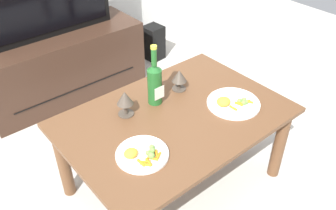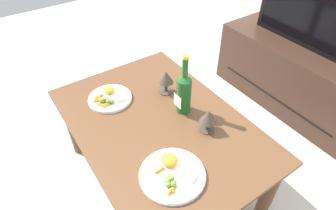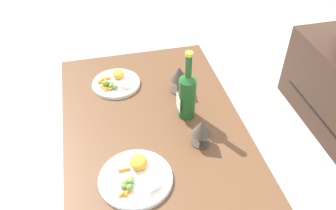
{
  "view_description": "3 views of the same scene",
  "coord_description": "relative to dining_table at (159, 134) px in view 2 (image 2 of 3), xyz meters",
  "views": [
    {
      "loc": [
        -0.99,
        -1.13,
        1.7
      ],
      "look_at": [
        -0.03,
        0.02,
        0.59
      ],
      "focal_mm": 38.51,
      "sensor_mm": 36.0,
      "label": 1
    },
    {
      "loc": [
        0.9,
        -0.55,
        1.57
      ],
      "look_at": [
        -0.03,
        0.08,
        0.57
      ],
      "focal_mm": 30.17,
      "sensor_mm": 36.0,
      "label": 2
    },
    {
      "loc": [
        1.17,
        -0.2,
        1.65
      ],
      "look_at": [
        -0.03,
        0.08,
        0.58
      ],
      "focal_mm": 37.83,
      "sensor_mm": 36.0,
      "label": 3
    }
  ],
  "objects": [
    {
      "name": "tv_screen",
      "position": [
        -0.04,
        1.32,
        0.38
      ],
      "size": [
        0.93,
        0.05,
        0.59
      ],
      "color": "black",
      "rests_on": "tv_stand"
    },
    {
      "name": "dining_table",
      "position": [
        0.0,
        0.0,
        0.0
      ],
      "size": [
        1.18,
        0.81,
        0.52
      ],
      "color": "brown",
      "rests_on": "ground_plane"
    },
    {
      "name": "dinner_plate_left",
      "position": [
        -0.31,
        -0.13,
        0.1
      ],
      "size": [
        0.25,
        0.25,
        0.05
      ],
      "color": "white",
      "rests_on": "dining_table"
    },
    {
      "name": "wine_bottle",
      "position": [
        -0.01,
        0.16,
        0.22
      ],
      "size": [
        0.08,
        0.08,
        0.35
      ],
      "color": "#1E5923",
      "rests_on": "dining_table"
    },
    {
      "name": "dinner_plate_right",
      "position": [
        0.31,
        -0.13,
        0.1
      ],
      "size": [
        0.29,
        0.29,
        0.06
      ],
      "color": "white",
      "rests_on": "dining_table"
    },
    {
      "name": "tv_stand",
      "position": [
        -0.04,
        1.32,
        -0.17
      ],
      "size": [
        1.27,
        0.49,
        0.52
      ],
      "color": "#382319",
      "rests_on": "ground_plane"
    },
    {
      "name": "ground_plane",
      "position": [
        0.0,
        0.0,
        -0.43
      ],
      "size": [
        6.4,
        6.4,
        0.0
      ],
      "primitive_type": "plane",
      "color": "#B7B2A8"
    },
    {
      "name": "goblet_right",
      "position": [
        0.18,
        0.18,
        0.17
      ],
      "size": [
        0.09,
        0.09,
        0.13
      ],
      "color": "#473D33",
      "rests_on": "dining_table"
    },
    {
      "name": "goblet_left",
      "position": [
        -0.19,
        0.18,
        0.18
      ],
      "size": [
        0.09,
        0.09,
        0.14
      ],
      "color": "#473D33",
      "rests_on": "dining_table"
    }
  ]
}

